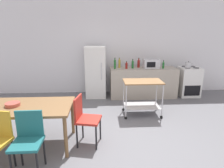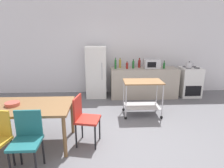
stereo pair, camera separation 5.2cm
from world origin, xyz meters
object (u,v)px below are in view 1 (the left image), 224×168
at_px(bottle_soy_sauce, 139,64).
at_px(microwave, 151,64).
at_px(refrigerator, 96,72).
at_px(fruit_bowl, 13,104).
at_px(stove_oven, 189,82).
at_px(bottle_wine, 133,64).
at_px(kettle, 188,65).
at_px(bottle_hot_sauce, 163,65).
at_px(dining_table, 28,110).
at_px(bottle_olive_oil, 126,66).
at_px(kitchen_cart, 142,92).
at_px(chair_teal, 28,138).
at_px(bottle_sesame_oil, 119,64).
at_px(chair_red, 85,117).
at_px(bottle_vinegar, 115,64).

xyz_separation_m(bottle_soy_sauce, microwave, (0.36, -0.09, 0.01)).
bearing_deg(refrigerator, fruit_bowl, -116.84).
bearing_deg(stove_oven, microwave, -179.49).
height_order(bottle_wine, kettle, bottle_wine).
xyz_separation_m(microwave, bottle_hot_sauce, (0.35, -0.09, -0.04)).
height_order(dining_table, bottle_olive_oil, bottle_olive_oil).
xyz_separation_m(refrigerator, bottle_soy_sauce, (1.31, -0.00, 0.25)).
bearing_deg(kettle, bottle_hot_sauce, -179.72).
height_order(bottle_olive_oil, bottle_hot_sauce, bottle_hot_sauce).
relative_size(fruit_bowl, kettle, 1.00).
bearing_deg(bottle_olive_oil, dining_table, -129.34).
relative_size(stove_oven, fruit_bowl, 3.84).
bearing_deg(fruit_bowl, bottle_wine, 45.88).
xyz_separation_m(dining_table, kitchen_cart, (2.24, 1.19, -0.10)).
distance_m(dining_table, stove_oven, 4.75).
relative_size(stove_oven, bottle_hot_sauce, 3.87).
bearing_deg(chair_teal, bottle_sesame_oil, 63.52).
height_order(bottle_olive_oil, bottle_wine, bottle_wine).
distance_m(chair_teal, fruit_bowl, 0.85).
bearing_deg(bottle_hot_sauce, bottle_soy_sauce, 165.59).
distance_m(bottle_sesame_oil, bottle_wine, 0.40).
height_order(stove_oven, bottle_wine, bottle_wine).
bearing_deg(dining_table, bottle_hot_sauce, 38.21).
relative_size(chair_teal, stove_oven, 0.97).
bearing_deg(stove_oven, bottle_soy_sauce, 177.11).
xyz_separation_m(refrigerator, microwave, (1.67, -0.09, 0.25)).
distance_m(chair_red, bottle_sesame_oil, 2.81).
height_order(refrigerator, bottle_vinegar, refrigerator).
distance_m(stove_oven, bottle_soy_sauce, 1.69).
distance_m(dining_table, bottle_hot_sauce, 3.98).
bearing_deg(refrigerator, microwave, -3.15).
xyz_separation_m(bottle_soy_sauce, bottle_hot_sauce, (0.71, -0.18, -0.03)).
distance_m(chair_red, bottle_vinegar, 2.64).
bearing_deg(refrigerator, bottle_sesame_oil, -0.79).
distance_m(dining_table, kettle, 4.60).
xyz_separation_m(bottle_soy_sauce, fruit_bowl, (-2.65, -2.63, -0.24)).
height_order(chair_teal, microwave, microwave).
distance_m(kitchen_cart, bottle_hot_sauce, 1.60).
xyz_separation_m(chair_red, stove_oven, (3.02, 2.56, -0.07)).
relative_size(bottle_sesame_oil, bottle_wine, 1.10).
distance_m(bottle_olive_oil, bottle_wine, 0.21).
xyz_separation_m(bottle_vinegar, bottle_soy_sauce, (0.73, 0.14, -0.02)).
bearing_deg(dining_table, refrigerator, 67.50).
relative_size(bottle_vinegar, bottle_hot_sauce, 1.37).
relative_size(kitchen_cart, fruit_bowl, 3.80).
distance_m(chair_teal, bottle_vinegar, 3.51).
bearing_deg(kitchen_cart, chair_red, -136.81).
bearing_deg(bottle_vinegar, kitchen_cart, -66.47).
bearing_deg(bottle_hot_sauce, refrigerator, 174.82).
distance_m(bottle_soy_sauce, fruit_bowl, 3.74).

